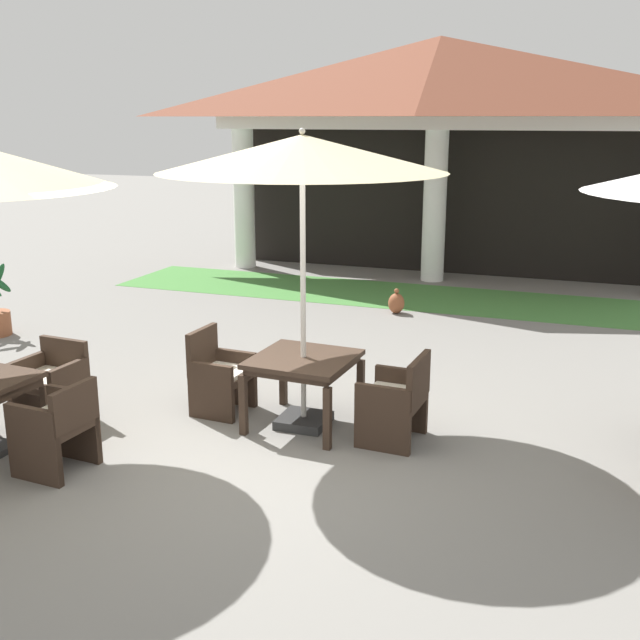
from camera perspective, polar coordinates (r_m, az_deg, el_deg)
ground_plane at (r=7.29m, az=-5.72°, el=-9.94°), size 60.00×60.00×0.00m
background_pavilion at (r=14.74m, az=8.95°, el=16.20°), size 9.18×2.68×4.47m
lawn_strip at (r=13.53m, az=7.03°, el=1.76°), size 10.98×2.06×0.01m
patio_table_near_foreground at (r=7.68m, az=-1.24°, el=-3.44°), size 1.02×1.02×0.73m
patio_umbrella_near_foreground at (r=7.29m, az=-1.33°, el=12.13°), size 2.75×2.75×2.96m
patio_chair_near_foreground_east at (r=7.42m, az=5.73°, el=-6.05°), size 0.59×0.67×0.87m
patio_chair_near_foreground_west at (r=8.19m, az=-7.53°, el=-4.15°), size 0.56×0.59×0.90m
patio_chair_mid_left_north at (r=8.35m, az=-19.45°, el=-4.45°), size 0.65×0.60×0.83m
patio_chair_mid_left_east at (r=7.16m, az=-19.07°, el=-7.61°), size 0.59×0.61×0.83m
terracotta_urn at (r=12.31m, az=5.70°, el=1.28°), size 0.26×0.26×0.41m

